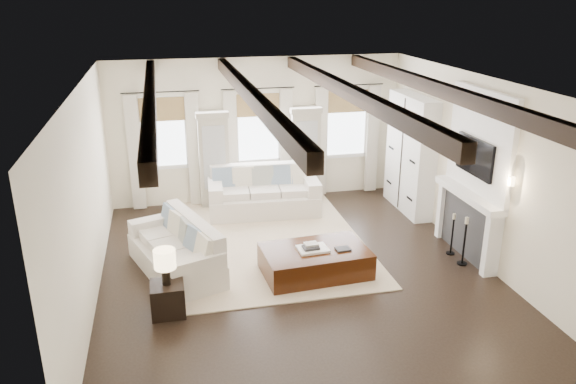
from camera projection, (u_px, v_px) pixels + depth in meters
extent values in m
plane|color=black|center=(297.00, 272.00, 9.57)|extent=(7.50, 7.50, 0.00)
cube|color=white|center=(258.00, 130.00, 12.47)|extent=(6.50, 0.04, 3.20)
cube|color=white|center=(387.00, 303.00, 5.59)|extent=(6.50, 0.04, 3.20)
cube|color=white|center=(86.00, 199.00, 8.35)|extent=(0.04, 7.50, 3.20)
cube|color=white|center=(480.00, 170.00, 9.71)|extent=(0.04, 7.50, 3.20)
cube|color=white|center=(298.00, 84.00, 8.49)|extent=(6.50, 7.50, 0.04)
cube|color=black|center=(150.00, 97.00, 8.07)|extent=(0.16, 7.40, 0.22)
cube|color=black|center=(250.00, 94.00, 8.37)|extent=(0.16, 7.40, 0.22)
cube|color=black|center=(345.00, 90.00, 8.68)|extent=(0.16, 7.40, 0.22)
cube|color=black|center=(431.00, 86.00, 8.99)|extent=(0.16, 7.40, 0.22)
cube|color=white|center=(164.00, 133.00, 12.00)|extent=(0.90, 0.03, 1.45)
cube|color=olive|center=(162.00, 109.00, 11.76)|extent=(0.94, 0.04, 0.50)
cube|color=silver|center=(135.00, 153.00, 11.91)|extent=(0.28, 0.08, 2.50)
cube|color=silver|center=(194.00, 150.00, 12.16)|extent=(0.28, 0.08, 2.50)
cylinder|color=black|center=(160.00, 92.00, 11.59)|extent=(1.60, 0.02, 0.02)
cube|color=white|center=(258.00, 128.00, 12.43)|extent=(0.90, 0.03, 1.45)
cube|color=olive|center=(258.00, 105.00, 12.19)|extent=(0.94, 0.04, 0.50)
cube|color=silver|center=(231.00, 148.00, 12.33)|extent=(0.28, 0.08, 2.50)
cube|color=silver|center=(286.00, 144.00, 12.59)|extent=(0.28, 0.08, 2.50)
cylinder|color=black|center=(258.00, 88.00, 12.02)|extent=(1.60, 0.02, 0.02)
cube|color=white|center=(346.00, 124.00, 12.85)|extent=(0.90, 0.03, 1.45)
cube|color=olive|center=(348.00, 101.00, 12.62)|extent=(0.94, 0.04, 0.50)
cube|color=silver|center=(321.00, 142.00, 12.76)|extent=(0.28, 0.08, 2.50)
cube|color=silver|center=(372.00, 139.00, 13.02)|extent=(0.28, 0.08, 2.50)
cylinder|color=black|center=(349.00, 85.00, 12.45)|extent=(1.60, 0.02, 0.02)
cube|color=#B7B2A0|center=(214.00, 162.00, 12.26)|extent=(0.64, 0.38, 2.00)
cube|color=#B2B7BA|center=(214.00, 158.00, 12.02)|extent=(0.48, 0.02, 1.40)
cube|color=#B7B2A0|center=(212.00, 114.00, 11.90)|extent=(0.70, 0.42, 0.12)
cube|color=#B7B2A0|center=(305.00, 156.00, 12.69)|extent=(0.64, 0.38, 2.00)
cube|color=#B2B7BA|center=(307.00, 152.00, 12.45)|extent=(0.48, 0.02, 1.40)
cube|color=#B7B2A0|center=(305.00, 110.00, 12.33)|extent=(0.70, 0.42, 0.12)
cube|color=#2B2B2D|center=(469.00, 226.00, 10.04)|extent=(0.18, 1.50, 1.10)
cube|color=black|center=(466.00, 234.00, 10.09)|extent=(0.10, 0.90, 0.70)
cube|color=white|center=(492.00, 246.00, 9.28)|extent=(0.26, 0.14, 1.10)
cube|color=white|center=(445.00, 210.00, 10.79)|extent=(0.26, 0.14, 1.10)
cube|color=white|center=(469.00, 195.00, 9.82)|extent=(0.32, 1.90, 0.12)
cube|color=white|center=(481.00, 142.00, 9.53)|extent=(0.10, 1.90, 1.80)
cube|color=black|center=(475.00, 157.00, 9.60)|extent=(0.07, 1.10, 0.64)
cylinder|color=#FFD899|center=(511.00, 181.00, 8.67)|extent=(0.10, 0.10, 0.14)
cube|color=silver|center=(410.00, 154.00, 11.94)|extent=(0.40, 1.70, 2.50)
cube|color=black|center=(401.00, 155.00, 11.90)|extent=(0.01, 0.02, 2.40)
cube|color=beige|center=(268.00, 240.00, 10.80)|extent=(3.49, 4.74, 0.02)
cube|color=silver|center=(264.00, 203.00, 12.04)|extent=(2.40, 1.22, 0.44)
cube|color=silver|center=(262.00, 175.00, 12.25)|extent=(2.24, 0.40, 0.56)
cube|color=silver|center=(215.00, 190.00, 11.77)|extent=(0.36, 1.02, 0.29)
cube|color=silver|center=(311.00, 185.00, 12.06)|extent=(0.36, 1.02, 0.29)
cube|color=silver|center=(234.00, 193.00, 11.79)|extent=(0.67, 0.71, 0.16)
cube|color=silver|center=(264.00, 191.00, 11.88)|extent=(0.67, 0.71, 0.16)
cube|color=silver|center=(294.00, 190.00, 11.98)|extent=(0.67, 0.71, 0.16)
cube|color=#6A85A1|center=(224.00, 179.00, 11.94)|extent=(0.48, 0.27, 0.49)
cube|color=silver|center=(243.00, 178.00, 12.00)|extent=(0.48, 0.27, 0.49)
cube|color=#BDB6A1|center=(262.00, 177.00, 12.06)|extent=(0.48, 0.27, 0.49)
cube|color=#6A85A1|center=(282.00, 176.00, 12.12)|extent=(0.48, 0.27, 0.49)
cube|color=silver|center=(301.00, 175.00, 12.18)|extent=(0.48, 0.27, 0.49)
cube|color=silver|center=(176.00, 261.00, 9.52)|extent=(1.62, 2.34, 0.41)
cube|color=silver|center=(195.00, 232.00, 9.55)|extent=(0.89, 2.00, 0.51)
cube|color=silver|center=(155.00, 224.00, 10.15)|extent=(0.95, 0.55, 0.27)
cube|color=silver|center=(197.00, 265.00, 8.65)|extent=(0.95, 0.55, 0.27)
cube|color=silver|center=(159.00, 235.00, 9.87)|extent=(0.77, 0.74, 0.14)
cube|color=silver|center=(172.00, 247.00, 9.40)|extent=(0.77, 0.74, 0.14)
cube|color=silver|center=(185.00, 261.00, 8.92)|extent=(0.77, 0.74, 0.14)
cube|color=#6A85A1|center=(168.00, 217.00, 10.06)|extent=(0.35, 0.48, 0.45)
cube|color=silver|center=(176.00, 225.00, 9.75)|extent=(0.35, 0.48, 0.45)
cube|color=#BDB6A1|center=(185.00, 232.00, 9.45)|extent=(0.35, 0.48, 0.45)
cube|color=#6A85A1|center=(194.00, 240.00, 9.14)|extent=(0.35, 0.48, 0.45)
cube|color=silver|center=(204.00, 249.00, 8.84)|extent=(0.35, 0.48, 0.45)
cube|color=black|center=(315.00, 262.00, 9.44)|extent=(1.81, 1.20, 0.46)
cube|color=white|center=(313.00, 249.00, 9.33)|extent=(0.52, 0.41, 0.04)
cube|color=#262628|center=(311.00, 247.00, 9.30)|extent=(0.27, 0.22, 0.04)
cube|color=beige|center=(311.00, 244.00, 9.34)|extent=(0.23, 0.18, 0.03)
cube|color=#262628|center=(343.00, 249.00, 9.34)|extent=(0.25, 0.20, 0.03)
cube|color=black|center=(168.00, 299.00, 8.28)|extent=(0.49, 0.49, 0.49)
cylinder|color=black|center=(166.00, 276.00, 8.15)|extent=(0.12, 0.12, 0.27)
cylinder|color=#F9D89E|center=(165.00, 259.00, 8.06)|extent=(0.32, 0.32, 0.28)
cube|color=black|center=(213.00, 192.00, 12.53)|extent=(0.37, 0.37, 0.55)
cylinder|color=black|center=(212.00, 175.00, 12.39)|extent=(0.13, 0.13, 0.28)
cylinder|color=#F9D89E|center=(211.00, 162.00, 12.30)|extent=(0.33, 0.33, 0.29)
cylinder|color=black|center=(462.00, 263.00, 9.86)|extent=(0.18, 0.18, 0.02)
cylinder|color=black|center=(464.00, 244.00, 9.73)|extent=(0.03, 0.03, 0.78)
cylinder|color=beige|center=(467.00, 221.00, 9.58)|extent=(0.07, 0.07, 0.11)
cylinder|color=black|center=(450.00, 253.00, 10.24)|extent=(0.16, 0.16, 0.02)
cylinder|color=black|center=(452.00, 236.00, 10.13)|extent=(0.03, 0.03, 0.70)
cylinder|color=beige|center=(454.00, 216.00, 10.00)|extent=(0.06, 0.06, 0.10)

